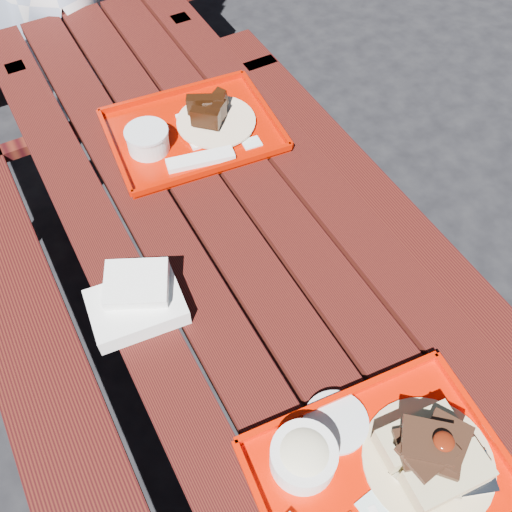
{
  "coord_description": "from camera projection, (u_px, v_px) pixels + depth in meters",
  "views": [
    {
      "loc": [
        -0.38,
        -0.84,
        1.9
      ],
      "look_at": [
        0.0,
        -0.15,
        0.82
      ],
      "focal_mm": 40.0,
      "sensor_mm": 36.0,
      "label": 1
    }
  ],
  "objects": [
    {
      "name": "ground",
      "position": [
        236.0,
        359.0,
        2.08
      ],
      "size": [
        60.0,
        60.0,
        0.0
      ],
      "primitive_type": "plane",
      "color": "black",
      "rests_on": "ground"
    },
    {
      "name": "picnic_table_near",
      "position": [
        231.0,
        272.0,
        1.63
      ],
      "size": [
        1.41,
        2.4,
        0.75
      ],
      "color": "#42140C",
      "rests_on": "ground"
    },
    {
      "name": "near_tray",
      "position": [
        381.0,
        467.0,
        1.09
      ],
      "size": [
        0.52,
        0.42,
        0.15
      ],
      "color": "red",
      "rests_on": "picnic_table_near"
    },
    {
      "name": "far_tray",
      "position": [
        191.0,
        130.0,
        1.67
      ],
      "size": [
        0.52,
        0.42,
        0.08
      ],
      "color": "#B31100",
      "rests_on": "picnic_table_near"
    },
    {
      "name": "white_cloth",
      "position": [
        137.0,
        300.0,
        1.31
      ],
      "size": [
        0.23,
        0.2,
        0.09
      ],
      "color": "white",
      "rests_on": "picnic_table_near"
    }
  ]
}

